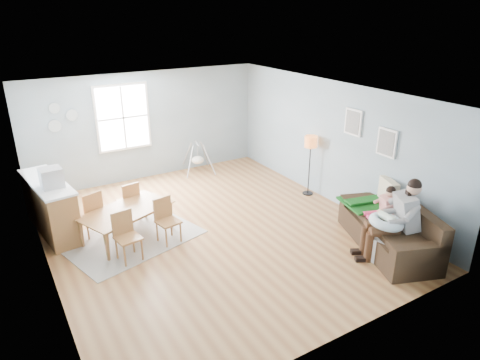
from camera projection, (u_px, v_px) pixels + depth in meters
room at (210, 111)px, 7.60m from camera, size 8.40×9.40×3.90m
window at (123, 118)px, 10.35m from camera, size 1.32×0.08×1.62m
pictures at (369, 132)px, 8.40m from camera, size 0.05×1.34×0.74m
wall_plates at (60, 117)px, 9.61m from camera, size 0.67×0.02×0.66m
sofa at (391, 231)px, 7.83m from camera, size 1.68×2.42×0.90m
green_throw at (369, 202)px, 8.39m from camera, size 1.17×1.03×0.04m
beige_pillow at (388, 193)px, 8.18m from camera, size 0.35×0.56×0.54m
father at (396, 217)px, 7.34m from camera, size 1.12×0.85×1.48m
nursing_pillow at (386, 222)px, 7.34m from camera, size 0.77×0.76×0.24m
infant at (386, 216)px, 7.34m from camera, size 0.18×0.40×0.15m
toddler at (384, 205)px, 7.84m from camera, size 0.60×0.42×0.89m
floor_lamp at (311, 147)px, 9.75m from camera, size 0.29×0.29×1.42m
storage_cube at (382, 249)px, 7.43m from camera, size 0.47×0.43×0.45m
rug at (130, 237)px, 8.25m from camera, size 2.79×2.38×0.01m
dining_table at (129, 224)px, 8.14m from camera, size 1.90×1.49×0.59m
chair_sw at (126, 233)px, 7.40m from camera, size 0.45×0.45×0.89m
chair_se at (166, 217)px, 7.98m from camera, size 0.45×0.45×0.86m
chair_nw at (91, 211)px, 8.15m from camera, size 0.53×0.53×0.92m
chair_ne at (130, 200)px, 8.74m from camera, size 0.44×0.44×0.85m
counter at (51, 206)px, 8.28m from camera, size 0.81×1.98×1.08m
monitor at (51, 178)px, 7.76m from camera, size 0.40×0.38×0.36m
baby_swing at (198, 159)px, 11.39m from camera, size 0.95×0.96×0.81m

